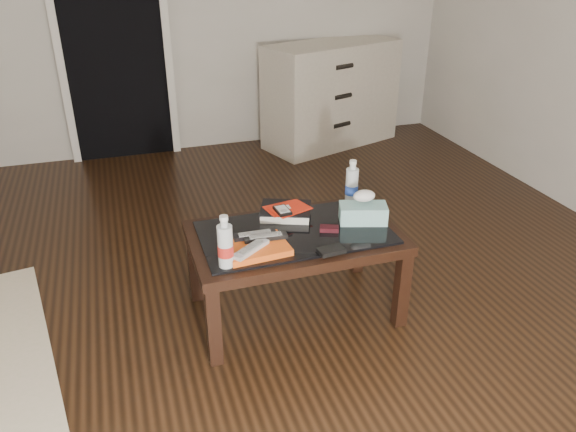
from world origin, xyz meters
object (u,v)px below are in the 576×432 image
Objects in this scene: coffee_table at (295,243)px; textbook at (286,212)px; dresser at (331,95)px; tissue_box at (363,213)px; water_bottle_right at (352,182)px; water_bottle_left at (225,241)px.

coffee_table is 4.00× the size of textbook.
tissue_box is (-0.77, -2.36, 0.06)m from dresser.
coffee_table is at bearing -150.55° from water_bottle_right.
water_bottle_left is at bearing -147.37° from tissue_box.
water_bottle_right is at bearing -127.87° from dresser.
tissue_box is at bearing 15.18° from water_bottle_left.
tissue_box is (0.35, -0.00, 0.11)m from coffee_table.
textbook is (0.01, 0.17, 0.09)m from coffee_table.
tissue_box is at bearing -126.93° from dresser.
dresser is (1.12, 2.36, 0.05)m from coffee_table.
tissue_box is at bearing -98.48° from water_bottle_right.
tissue_box is (-0.03, -0.22, -0.07)m from water_bottle_right.
water_bottle_right is (0.38, 0.04, 0.10)m from textbook.
coffee_table is 2.61m from dresser.
dresser is 2.97m from water_bottle_left.
water_bottle_left reaches higher than textbook.
water_bottle_right is 1.03× the size of tissue_box.
water_bottle_left is at bearing -139.23° from dresser.
dresser reaches higher than water_bottle_left.
coffee_table is at bearing -71.21° from textbook.
coffee_table is 0.37m from tissue_box.
dresser is at bearing 59.58° from water_bottle_left.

